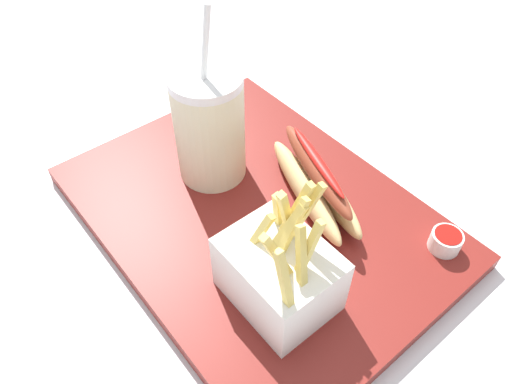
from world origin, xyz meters
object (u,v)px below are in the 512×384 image
object	(u,v)px
hot_dog_1	(315,182)
ketchup_cup_1	(446,240)
fries_basket	(279,273)
soda_cup	(212,126)

from	to	relation	value
hot_dog_1	ketchup_cup_1	xyz separation A→B (m)	(0.14, 0.06, -0.01)
fries_basket	ketchup_cup_1	bearing A→B (deg)	68.87
soda_cup	ketchup_cup_1	xyz separation A→B (m)	(0.26, 0.12, -0.06)
soda_cup	fries_basket	bearing A→B (deg)	-17.24
ketchup_cup_1	fries_basket	bearing A→B (deg)	-111.13
soda_cup	hot_dog_1	xyz separation A→B (m)	(0.11, 0.06, -0.04)
ketchup_cup_1	hot_dog_1	bearing A→B (deg)	-158.19
ketchup_cup_1	soda_cup	bearing A→B (deg)	-154.88
soda_cup	fries_basket	size ratio (longest dim) A/B	1.57
hot_dog_1	ketchup_cup_1	distance (m)	0.16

